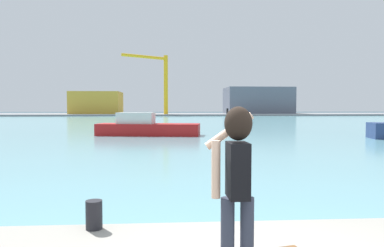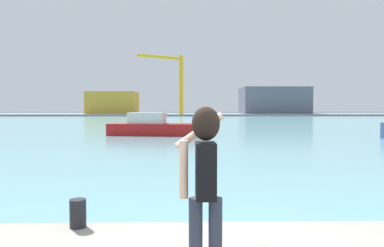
# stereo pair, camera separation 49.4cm
# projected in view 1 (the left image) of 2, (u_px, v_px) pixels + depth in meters

# --- Properties ---
(ground_plane) EXTENTS (220.00, 220.00, 0.00)m
(ground_plane) POSITION_uv_depth(u_px,v_px,m) (174.00, 122.00, 53.33)
(ground_plane) COLOR #334751
(harbor_water) EXTENTS (140.00, 100.00, 0.02)m
(harbor_water) POSITION_uv_depth(u_px,v_px,m) (174.00, 121.00, 55.33)
(harbor_water) COLOR #6BA8B2
(harbor_water) RESTS_ON ground_plane
(far_shore_dock) EXTENTS (140.00, 20.00, 0.45)m
(far_shore_dock) POSITION_uv_depth(u_px,v_px,m) (171.00, 114.00, 95.18)
(far_shore_dock) COLOR gray
(far_shore_dock) RESTS_ON ground_plane
(person_photographer) EXTENTS (0.52, 0.55, 1.74)m
(person_photographer) POSITION_uv_depth(u_px,v_px,m) (237.00, 173.00, 3.63)
(person_photographer) COLOR #2D3342
(person_photographer) RESTS_ON quay_promenade
(harbor_bollard) EXTENTS (0.23, 0.23, 0.41)m
(harbor_bollard) POSITION_uv_depth(u_px,v_px,m) (94.00, 215.00, 5.13)
(harbor_bollard) COLOR black
(harbor_bollard) RESTS_ON quay_promenade
(boat_moored) EXTENTS (8.08, 3.38, 1.77)m
(boat_moored) POSITION_uv_depth(u_px,v_px,m) (146.00, 127.00, 27.85)
(boat_moored) COLOR #B21919
(boat_moored) RESTS_ON harbor_water
(warehouse_left) EXTENTS (12.36, 10.39, 5.66)m
(warehouse_left) POSITION_uv_depth(u_px,v_px,m) (97.00, 103.00, 93.62)
(warehouse_left) COLOR gold
(warehouse_left) RESTS_ON far_shore_dock
(warehouse_right) EXTENTS (17.22, 11.46, 6.93)m
(warehouse_right) POSITION_uv_depth(u_px,v_px,m) (258.00, 101.00, 97.42)
(warehouse_right) COLOR slate
(warehouse_right) RESTS_ON far_shore_dock
(port_crane) EXTENTS (10.41, 7.06, 14.19)m
(port_crane) POSITION_uv_depth(u_px,v_px,m) (160.00, 77.00, 86.36)
(port_crane) COLOR yellow
(port_crane) RESTS_ON far_shore_dock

